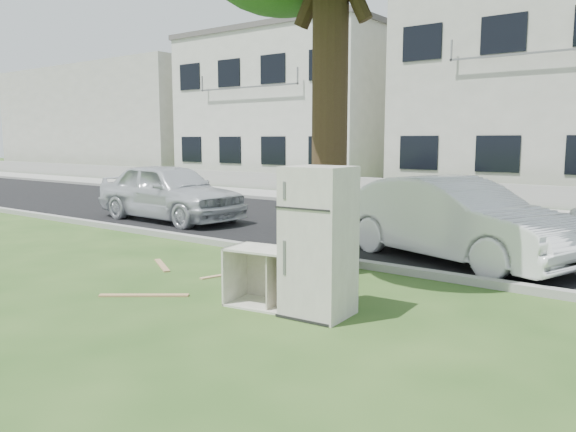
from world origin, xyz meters
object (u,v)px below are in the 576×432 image
Objects in this scene: cabinet at (266,277)px; car_center at (453,219)px; fridge at (319,242)px; car_left at (170,192)px.

car_center is at bearing 68.91° from cabinet.
fridge is at bearing -163.86° from car_center.
car_center is 0.99× the size of car_left.
car_left is at bearing 138.67° from cabinet.
car_center is at bearing 83.90° from fridge.
cabinet is 0.22× the size of car_center.
fridge reaches higher than cabinet.
fridge is 8.55m from car_left.
cabinet is 7.98m from car_left.
fridge reaches higher than car_left.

